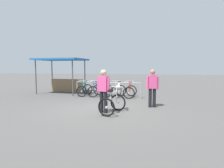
# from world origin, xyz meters

# --- Properties ---
(ground_plane) EXTENTS (80.00, 80.00, 0.00)m
(ground_plane) POSITION_xyz_m (0.00, 0.00, 0.00)
(ground_plane) COLOR #514F4C
(bike_rack_rail) EXTENTS (3.91, 0.20, 0.88)m
(bike_rack_rail) POSITION_xyz_m (-0.54, 3.08, 0.68)
(bike_rack_rail) COLOR #99999E
(bike_rack_rail) RESTS_ON ground
(racked_bike_teal) EXTENTS (0.66, 1.10, 0.97)m
(racked_bike_teal) POSITION_xyz_m (-2.04, 3.32, 0.37)
(racked_bike_teal) COLOR black
(racked_bike_teal) RESTS_ON ground
(racked_bike_blue) EXTENTS (0.67, 1.11, 0.97)m
(racked_bike_blue) POSITION_xyz_m (-1.34, 3.29, 0.37)
(racked_bike_blue) COLOR black
(racked_bike_blue) RESTS_ON ground
(racked_bike_yellow) EXTENTS (0.78, 1.15, 0.97)m
(racked_bike_yellow) POSITION_xyz_m (-0.64, 3.26, 0.37)
(racked_bike_yellow) COLOR black
(racked_bike_yellow) RESTS_ON ground
(racked_bike_white) EXTENTS (0.80, 1.16, 0.97)m
(racked_bike_white) POSITION_xyz_m (0.06, 3.24, 0.37)
(racked_bike_white) COLOR black
(racked_bike_white) RESTS_ON ground
(racked_bike_red) EXTENTS (0.69, 1.13, 0.98)m
(racked_bike_red) POSITION_xyz_m (0.76, 3.21, 0.37)
(racked_bike_red) COLOR black
(racked_bike_red) RESTS_ON ground
(featured_bicycle) EXTENTS (0.88, 1.25, 1.09)m
(featured_bicycle) POSITION_xyz_m (0.59, -0.54, 0.49)
(featured_bicycle) COLOR black
(featured_bicycle) RESTS_ON ground
(person_with_featured_bike) EXTENTS (0.51, 0.29, 1.64)m
(person_with_featured_bike) POSITION_xyz_m (0.21, -0.64, 0.91)
(person_with_featured_bike) COLOR black
(person_with_featured_bike) RESTS_ON ground
(pedestrian_with_backpack) EXTENTS (0.51, 0.40, 1.64)m
(pedestrian_with_backpack) POSITION_xyz_m (2.01, 0.80, 0.94)
(pedestrian_with_backpack) COLOR black
(pedestrian_with_backpack) RESTS_ON ground
(market_stall) EXTENTS (3.24, 2.49, 2.30)m
(market_stall) POSITION_xyz_m (-3.92, 4.37, 1.39)
(market_stall) COLOR #4C4C51
(market_stall) RESTS_ON ground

